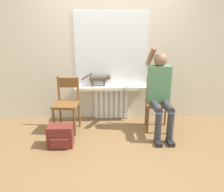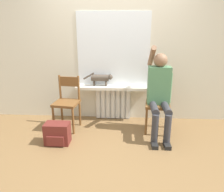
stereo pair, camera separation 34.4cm
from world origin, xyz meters
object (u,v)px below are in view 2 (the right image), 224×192
Objects in this scene: chair_right at (158,103)px; backpack at (57,134)px; chair_left at (67,102)px; person at (160,91)px; cat at (101,78)px.

chair_right reaches higher than backpack.
chair_left is 1.51m from person.
backpack is at bearing -154.05° from chair_right.
cat is (-0.96, 0.42, 0.31)m from chair_right.
person is 1.10m from cat.
chair_left is 0.74m from cat.
chair_left is 2.48× the size of backpack.
person reaches higher than cat.
backpack is (-0.03, -0.53, -0.31)m from chair_left.
chair_left is 0.63× the size of person.
person is (-0.00, -0.12, 0.25)m from chair_right.
cat is 1.48× the size of backpack.
chair_left is at bearing -173.25° from chair_right.
backpack is (-0.56, -0.95, -0.63)m from cat.
chair_left and chair_right have the same top height.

